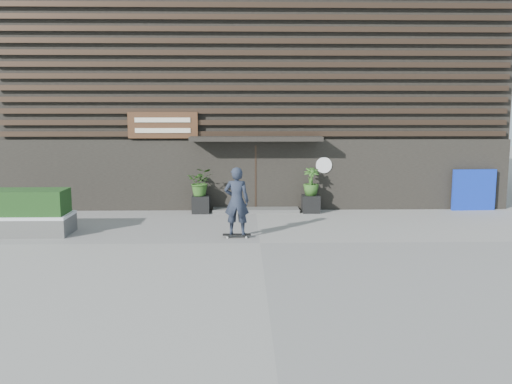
{
  "coord_description": "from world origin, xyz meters",
  "views": [
    {
      "loc": [
        -0.44,
        -13.94,
        3.44
      ],
      "look_at": [
        -0.06,
        1.85,
        1.1
      ],
      "focal_mm": 37.81,
      "sensor_mm": 36.0,
      "label": 1
    }
  ],
  "objects_px": {
    "blue_tarp": "(474,190)",
    "planter_pot_right": "(311,204)",
    "raised_bed": "(9,226)",
    "skateboarder": "(237,201)",
    "planter_pot_left": "(201,204)"
  },
  "relations": [
    {
      "from": "blue_tarp",
      "to": "planter_pot_right",
      "type": "bearing_deg",
      "value": 179.77
    },
    {
      "from": "raised_bed",
      "to": "planter_pot_right",
      "type": "bearing_deg",
      "value": 19.32
    },
    {
      "from": "planter_pot_left",
      "to": "blue_tarp",
      "type": "distance_m",
      "value": 9.63
    },
    {
      "from": "raised_bed",
      "to": "skateboarder",
      "type": "xyz_separation_m",
      "value": [
        6.5,
        -0.58,
        0.78
      ]
    },
    {
      "from": "planter_pot_left",
      "to": "skateboarder",
      "type": "xyz_separation_m",
      "value": [
        1.28,
        -3.75,
        0.73
      ]
    },
    {
      "from": "raised_bed",
      "to": "blue_tarp",
      "type": "xyz_separation_m",
      "value": [
        14.83,
        3.46,
        0.48
      ]
    },
    {
      "from": "raised_bed",
      "to": "skateboarder",
      "type": "relative_size",
      "value": 1.78
    },
    {
      "from": "blue_tarp",
      "to": "skateboarder",
      "type": "bearing_deg",
      "value": -157.29
    },
    {
      "from": "planter_pot_right",
      "to": "blue_tarp",
      "type": "xyz_separation_m",
      "value": [
        5.81,
        0.3,
        0.43
      ]
    },
    {
      "from": "blue_tarp",
      "to": "skateboarder",
      "type": "distance_m",
      "value": 9.27
    },
    {
      "from": "planter_pot_left",
      "to": "blue_tarp",
      "type": "relative_size",
      "value": 0.39
    },
    {
      "from": "skateboarder",
      "to": "planter_pot_left",
      "type": "bearing_deg",
      "value": 108.83
    },
    {
      "from": "skateboarder",
      "to": "blue_tarp",
      "type": "bearing_deg",
      "value": 25.89
    },
    {
      "from": "planter_pot_left",
      "to": "skateboarder",
      "type": "distance_m",
      "value": 4.02
    },
    {
      "from": "planter_pot_left",
      "to": "planter_pot_right",
      "type": "xyz_separation_m",
      "value": [
        3.8,
        0.0,
        0.0
      ]
    }
  ]
}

